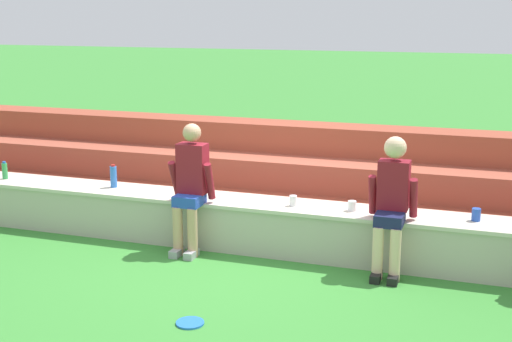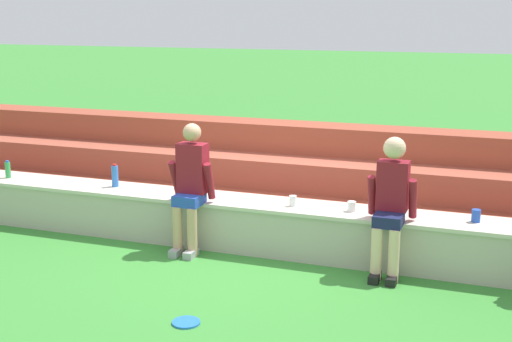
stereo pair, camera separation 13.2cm
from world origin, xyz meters
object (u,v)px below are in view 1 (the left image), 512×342
Objects in this scene: water_bottle_mid_left at (5,171)px; water_bottle_center_gap at (114,176)px; person_left_of_center at (190,185)px; frisbee at (190,323)px; person_center at (392,201)px; plastic_cup_middle at (476,215)px; plastic_cup_left_end at (352,206)px; plastic_cup_right_end at (293,201)px.

water_bottle_mid_left is 1.52m from water_bottle_center_gap.
person_left_of_center is 5.89× the size of frisbee.
plastic_cup_middle is at bearing 20.73° from person_center.
water_bottle_mid_left is at bearing -177.26° from water_bottle_center_gap.
plastic_cup_middle is (1.25, 0.05, 0.01)m from plastic_cup_left_end.
person_left_of_center reaches higher than plastic_cup_left_end.
water_bottle_center_gap reaches higher than water_bottle_mid_left.
person_left_of_center reaches higher than frisbee.
frisbee is (3.44, -2.00, -0.65)m from water_bottle_mid_left.
person_left_of_center is 2.70m from water_bottle_mid_left.
person_left_of_center is 1.02× the size of person_center.
person_left_of_center reaches higher than water_bottle_center_gap.
water_bottle_mid_left is (-2.69, 0.29, -0.11)m from person_left_of_center.
plastic_cup_left_end reaches higher than frisbee.
plastic_cup_left_end is at bearing 1.84° from plastic_cup_right_end.
plastic_cup_middle is at bearing 2.37° from plastic_cup_left_end.
person_center reaches higher than plastic_cup_middle.
water_bottle_center_gap is 2.15× the size of plastic_cup_middle.
person_left_of_center is 13.34× the size of plastic_cup_left_end.
plastic_cup_left_end is at bearing -1.30° from water_bottle_center_gap.
person_left_of_center is at bearing -170.30° from plastic_cup_left_end.
plastic_cup_middle is (5.67, 0.06, -0.04)m from water_bottle_mid_left.
plastic_cup_middle is at bearing -0.19° from water_bottle_center_gap.
plastic_cup_left_end is at bearing -177.63° from plastic_cup_middle.
water_bottle_center_gap is 2.40× the size of plastic_cup_right_end.
person_center is 13.09× the size of plastic_cup_left_end.
water_bottle_center_gap is 2.90m from plastic_cup_left_end.
person_center is at bearing -12.09° from plastic_cup_right_end.
plastic_cup_middle reaches higher than plastic_cup_left_end.
person_left_of_center reaches higher than person_center.
person_center is (2.18, 0.04, -0.00)m from person_left_of_center.
frisbee is at bearing -129.13° from person_center.
water_bottle_center_gap is at bearing 179.81° from plastic_cup_middle.
plastic_cup_left_end is 0.44× the size of frisbee.
plastic_cup_right_end is (-0.64, -0.02, 0.00)m from plastic_cup_left_end.
plastic_cup_middle is (2.98, 0.35, -0.15)m from person_left_of_center.
water_bottle_mid_left is at bearing -179.41° from plastic_cup_middle.
water_bottle_mid_left is 4.03m from frisbee.
person_left_of_center is at bearing -178.88° from person_center.
plastic_cup_middle is (4.15, -0.01, -0.07)m from water_bottle_center_gap.
water_bottle_mid_left is at bearing 177.09° from person_center.
plastic_cup_right_end is at bearing -2.19° from water_bottle_center_gap.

